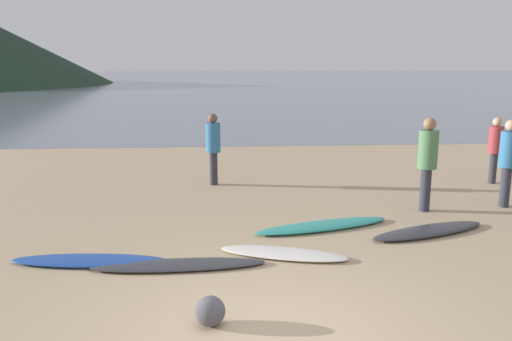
{
  "coord_description": "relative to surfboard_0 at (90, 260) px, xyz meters",
  "views": [
    {
      "loc": [
        -0.47,
        -4.97,
        2.91
      ],
      "look_at": [
        0.29,
        5.78,
        0.6
      ],
      "focal_mm": 36.99,
      "sensor_mm": 36.0,
      "label": 1
    }
  ],
  "objects": [
    {
      "name": "ground_plane",
      "position": [
        2.36,
        7.66,
        -0.14
      ],
      "size": [
        120.0,
        120.0,
        0.2
      ],
      "primitive_type": "cube",
      "color": "tan",
      "rests_on": "ground"
    },
    {
      "name": "ocean_water",
      "position": [
        2.36,
        60.06,
        -0.04
      ],
      "size": [
        140.0,
        100.0,
        0.01
      ],
      "primitive_type": "cube",
      "color": "slate",
      "rests_on": "ground"
    },
    {
      "name": "surfboard_0",
      "position": [
        0.0,
        0.0,
        0.0
      ],
      "size": [
        2.31,
        0.71,
        0.09
      ],
      "primitive_type": "ellipsoid",
      "rotation": [
        0.0,
        0.0,
        -0.09
      ],
      "color": "#1E479E",
      "rests_on": "ground"
    },
    {
      "name": "surfboard_1",
      "position": [
        1.29,
        -0.24,
        -0.0
      ],
      "size": [
        2.49,
        0.56,
        0.08
      ],
      "primitive_type": "ellipsoid",
      "rotation": [
        0.0,
        0.0,
        0.03
      ],
      "color": "#333338",
      "rests_on": "ground"
    },
    {
      "name": "surfboard_2",
      "position": [
        2.83,
        0.09,
        -0.0
      ],
      "size": [
        2.01,
        1.08,
        0.09
      ],
      "primitive_type": "ellipsoid",
      "rotation": [
        0.0,
        0.0,
        -0.31
      ],
      "color": "silver",
      "rests_on": "ground"
    },
    {
      "name": "surfboard_3",
      "position": [
        3.66,
        1.35,
        0.0
      ],
      "size": [
        2.57,
        1.22,
        0.1
      ],
      "primitive_type": "ellipsoid",
      "rotation": [
        0.0,
        0.0,
        0.29
      ],
      "color": "teal",
      "rests_on": "ground"
    },
    {
      "name": "surfboard_4",
      "position": [
        5.4,
        0.95,
        0.0
      ],
      "size": [
        2.32,
        1.28,
        0.1
      ],
      "primitive_type": "ellipsoid",
      "rotation": [
        0.0,
        0.0,
        0.35
      ],
      "color": "#333338",
      "rests_on": "ground"
    },
    {
      "name": "person_0",
      "position": [
        1.75,
        4.73,
        0.94
      ],
      "size": [
        0.34,
        0.34,
        1.66
      ],
      "rotation": [
        0.0,
        0.0,
        2.01
      ],
      "color": "#2D2D38",
      "rests_on": "ground"
    },
    {
      "name": "person_1",
      "position": [
        7.54,
        2.45,
        0.98
      ],
      "size": [
        0.35,
        0.35,
        1.74
      ],
      "rotation": [
        0.0,
        0.0,
        5.21
      ],
      "color": "#2D2D38",
      "rests_on": "ground"
    },
    {
      "name": "person_2",
      "position": [
        5.84,
        2.28,
        1.02
      ],
      "size": [
        0.37,
        0.37,
        1.81
      ],
      "rotation": [
        0.0,
        0.0,
        3.99
      ],
      "color": "#2D2D38",
      "rests_on": "ground"
    },
    {
      "name": "person_3",
      "position": [
        8.32,
        4.41,
        0.87
      ],
      "size": [
        0.31,
        0.31,
        1.56
      ],
      "rotation": [
        0.0,
        0.0,
        4.13
      ],
      "color": "#2D2D38",
      "rests_on": "ground"
    },
    {
      "name": "beach_rock_far",
      "position": [
        1.76,
        -1.93,
        0.12
      ],
      "size": [
        0.34,
        0.34,
        0.34
      ],
      "primitive_type": "sphere",
      "color": "#4C4C51",
      "rests_on": "ground"
    }
  ]
}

